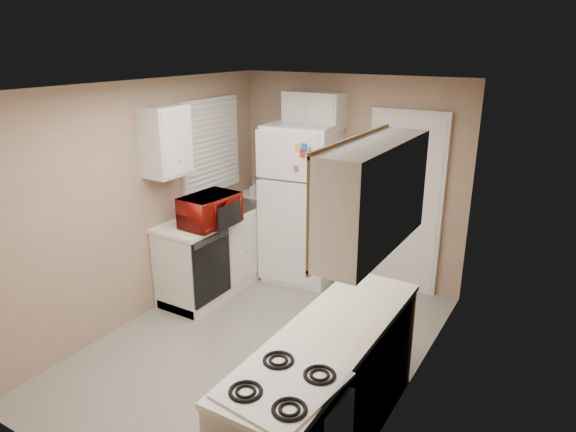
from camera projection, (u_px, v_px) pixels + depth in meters
The scene contains 18 objects.
floor at pixel (261, 344), 4.89m from camera, with size 3.80×3.80×0.00m, color #A9A598.
ceiling at pixel (256, 86), 4.12m from camera, with size 3.80×3.80×0.00m, color white.
wall_left at pixel (144, 202), 5.18m from camera, with size 3.80×3.80×0.00m, color tan.
wall_right at pixel (414, 259), 3.82m from camera, with size 3.80×3.80×0.00m, color tan.
wall_back at pixel (349, 179), 6.04m from camera, with size 2.80×2.80×0.00m, color tan.
wall_front at pixel (74, 323), 2.96m from camera, with size 2.80×2.80×0.00m, color tan.
left_counter at pixel (225, 247), 6.01m from camera, with size 0.60×1.80×0.90m, color silver.
dishwasher at pixel (212, 268), 5.37m from camera, with size 0.03×0.58×0.72m, color black.
sink at pixel (232, 211), 6.00m from camera, with size 0.54×0.74×0.16m, color gray.
microwave at pixel (210, 212), 5.36m from camera, with size 0.33×0.60×0.40m, color maroon.
soap_bottle at pixel (254, 188), 6.42m from camera, with size 0.08×0.09×0.19m, color white.
window_blinds at pixel (211, 146), 5.89m from camera, with size 0.10×0.98×1.08m, color silver.
upper_cabinet_left at pixel (166, 141), 5.10m from camera, with size 0.30×0.45×0.70m, color silver.
refrigerator at pixel (303, 203), 6.06m from camera, with size 0.77×0.75×1.87m, color white.
cabinet_over_fridge at pixel (314, 110), 5.86m from camera, with size 0.70×0.30×0.40m, color silver.
interior_door at pixel (404, 204), 5.73m from camera, with size 0.86×0.06×2.08m, color white.
right_counter at pixel (327, 389), 3.56m from camera, with size 0.60×2.00×0.90m, color silver.
upper_cabinet_right at pixel (375, 196), 3.29m from camera, with size 0.30×1.20×0.70m, color silver.
Camera 1 is at (2.40, -3.50, 2.74)m, focal length 32.00 mm.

